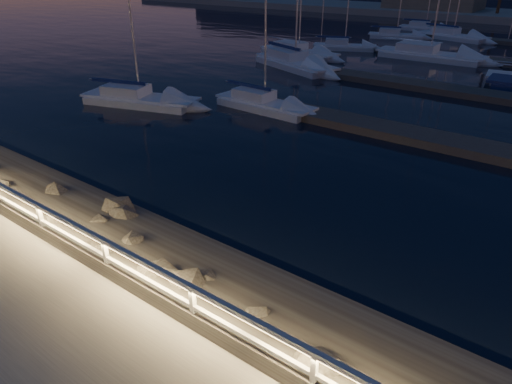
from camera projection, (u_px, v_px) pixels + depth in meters
ground at (163, 305)px, 10.56m from camera, size 400.00×400.00×0.00m
harbor_water at (485, 86)px, 33.20m from camera, size 400.00×440.00×0.60m
guard_rail at (158, 277)px, 10.24m from camera, size 44.11×0.12×1.06m
riprap at (184, 282)px, 11.48m from camera, size 33.74×3.13×1.36m
floating_docks at (491, 75)px, 33.86m from camera, size 22.00×36.00×0.40m
sailboat_a at (263, 102)px, 26.46m from camera, size 6.39×2.17×10.80m
sailboat_b at (137, 98)px, 27.35m from camera, size 7.46×4.14×12.26m
sailboat_e at (343, 46)px, 44.37m from camera, size 6.11×3.99×10.24m
sailboat_f at (293, 62)px, 36.87m from camera, size 8.76×5.29×14.47m
sailboat_i at (395, 35)px, 50.87m from camera, size 6.31×3.49×10.42m
sailboat_j at (297, 51)px, 41.36m from camera, size 7.89×3.12×13.10m
sailboat_k at (427, 54)px, 40.04m from camera, size 9.20×2.97×15.49m
sailboat_m at (424, 27)px, 56.58m from camera, size 6.33×2.29×10.64m
sailboat_n at (451, 35)px, 50.31m from camera, size 7.98×4.05×13.11m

